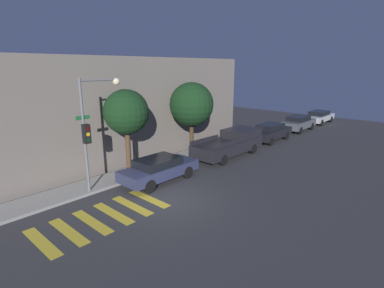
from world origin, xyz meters
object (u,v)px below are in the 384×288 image
Objects in this scene: sedan_far_end at (298,123)px; tree_midblock at (192,105)px; sedan_near_corner at (159,169)px; pickup_truck at (231,143)px; sedan_tail_of_row at (319,117)px; tree_near_corner at (126,113)px; sedan_middle at (270,132)px; traffic_light_pole at (93,121)px.

sedan_far_end is 13.65m from tree_midblock.
pickup_truck is at bearing -0.00° from sedan_near_corner.
tree_near_corner reaches higher than sedan_tail_of_row.
sedan_near_corner is 17.92m from sedan_far_end.
tree_midblock is (-13.21, 1.92, 2.82)m from sedan_far_end.
tree_near_corner is (-23.91, 1.92, 2.91)m from sedan_tail_of_row.
sedan_near_corner is at bearing -157.81° from tree_midblock.
sedan_tail_of_row is (10.97, 0.00, -0.05)m from sedan_middle.
pickup_truck is 3.85m from tree_midblock.
sedan_far_end is 18.81m from tree_near_corner.
sedan_near_corner is (2.93, -1.27, -2.86)m from traffic_light_pole.
tree_near_corner is 5.27m from tree_midblock.
pickup_truck is 16.68m from sedan_tail_of_row.
sedan_near_corner is 0.77× the size of pickup_truck.
sedan_near_corner is 0.90× the size of tree_near_corner.
sedan_tail_of_row is at bearing -4.59° from tree_near_corner.
traffic_light_pole is 10.05m from pickup_truck.
sedan_tail_of_row is at bearing 0.00° from sedan_middle.
tree_midblock reaches higher than sedan_near_corner.
sedan_tail_of_row is at bearing -2.77° from traffic_light_pole.
sedan_middle is (12.37, -0.00, 0.05)m from sedan_near_corner.
sedan_far_end reaches higher than sedan_tail_of_row.
traffic_light_pole is 4.29m from sedan_near_corner.
tree_midblock reaches higher than tree_near_corner.
pickup_truck is at bearing -14.86° from tree_near_corner.
sedan_middle is at bearing 0.00° from pickup_truck.
sedan_middle reaches higher than sedan_far_end.
tree_near_corner is at bearing 106.53° from sedan_near_corner.
tree_midblock is at bearing 171.74° from sedan_far_end.
tree_midblock is at bearing 0.00° from tree_near_corner.
sedan_tail_of_row is at bearing 0.00° from pickup_truck.
tree_midblock is (-18.64, 1.92, 2.86)m from sedan_tail_of_row.
traffic_light_pole is at bearing 156.55° from sedan_near_corner.
traffic_light_pole reaches higher than tree_near_corner.
tree_midblock reaches higher than sedan_middle.
traffic_light_pole is 15.61m from sedan_middle.
tree_midblock reaches higher than sedan_tail_of_row.
tree_midblock is at bearing 135.59° from pickup_truck.
sedan_middle is at bearing -180.00° from sedan_tail_of_row.
traffic_light_pole reaches higher than sedan_far_end.
tree_near_corner is (-18.49, 1.92, 2.87)m from sedan_far_end.
tree_midblock is at bearing 22.19° from sedan_near_corner.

